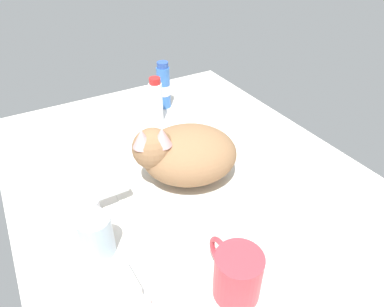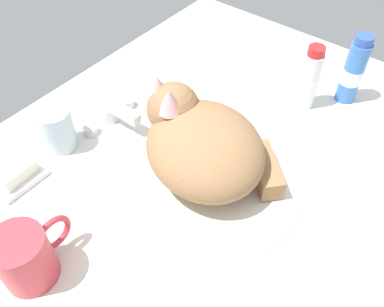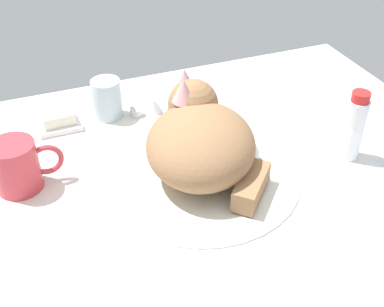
{
  "view_description": "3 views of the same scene",
  "coord_description": "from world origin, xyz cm",
  "px_view_note": "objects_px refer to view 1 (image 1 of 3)",
  "views": [
    {
      "loc": [
        -57.32,
        32.37,
        54.3
      ],
      "look_at": [
        1.74,
        -1.73,
        5.31
      ],
      "focal_mm": 32.07,
      "sensor_mm": 36.0,
      "label": 1
    },
    {
      "loc": [
        -39.12,
        -27.85,
        57.81
      ],
      "look_at": [
        -0.47,
        2.42,
        4.54
      ],
      "focal_mm": 38.35,
      "sensor_mm": 36.0,
      "label": 2
    },
    {
      "loc": [
        -27.08,
        -65.58,
        57.96
      ],
      "look_at": [
        -1.35,
        0.78,
        4.85
      ],
      "focal_mm": 46.08,
      "sensor_mm": 36.0,
      "label": 3
    }
  ],
  "objects_px": {
    "rinse_cup": "(97,236)",
    "soap_bar": "(122,284)",
    "faucet": "(98,202)",
    "toothpaste_bottle": "(156,101)",
    "mouthwash_bottle": "(164,86)",
    "coffee_mug": "(237,274)",
    "cat": "(184,153)"
  },
  "relations": [
    {
      "from": "coffee_mug",
      "to": "toothpaste_bottle",
      "type": "relative_size",
      "value": 0.87
    },
    {
      "from": "cat",
      "to": "faucet",
      "type": "bearing_deg",
      "value": 91.35
    },
    {
      "from": "cat",
      "to": "soap_bar",
      "type": "bearing_deg",
      "value": 132.48
    },
    {
      "from": "cat",
      "to": "coffee_mug",
      "type": "height_order",
      "value": "cat"
    },
    {
      "from": "cat",
      "to": "coffee_mug",
      "type": "xyz_separation_m",
      "value": [
        -0.32,
        0.07,
        -0.03
      ]
    },
    {
      "from": "rinse_cup",
      "to": "toothpaste_bottle",
      "type": "relative_size",
      "value": 0.61
    },
    {
      "from": "faucet",
      "to": "mouthwash_bottle",
      "type": "distance_m",
      "value": 0.5
    },
    {
      "from": "soap_bar",
      "to": "toothpaste_bottle",
      "type": "bearing_deg",
      "value": -30.94
    },
    {
      "from": "coffee_mug",
      "to": "mouthwash_bottle",
      "type": "xyz_separation_m",
      "value": [
        0.67,
        -0.2,
        0.03
      ]
    },
    {
      "from": "toothpaste_bottle",
      "to": "faucet",
      "type": "bearing_deg",
      "value": 136.09
    },
    {
      "from": "faucet",
      "to": "coffee_mug",
      "type": "height_order",
      "value": "coffee_mug"
    },
    {
      "from": "faucet",
      "to": "toothpaste_bottle",
      "type": "xyz_separation_m",
      "value": [
        0.29,
        -0.28,
        0.04
      ]
    },
    {
      "from": "soap_bar",
      "to": "mouthwash_bottle",
      "type": "distance_m",
      "value": 0.69
    },
    {
      "from": "coffee_mug",
      "to": "toothpaste_bottle",
      "type": "bearing_deg",
      "value": -12.68
    },
    {
      "from": "rinse_cup",
      "to": "soap_bar",
      "type": "bearing_deg",
      "value": -175.74
    },
    {
      "from": "cat",
      "to": "toothpaste_bottle",
      "type": "distance_m",
      "value": 0.29
    },
    {
      "from": "coffee_mug",
      "to": "rinse_cup",
      "type": "xyz_separation_m",
      "value": [
        0.2,
        0.18,
        -0.0
      ]
    },
    {
      "from": "mouthwash_bottle",
      "to": "toothpaste_bottle",
      "type": "bearing_deg",
      "value": 139.91
    },
    {
      "from": "coffee_mug",
      "to": "rinse_cup",
      "type": "bearing_deg",
      "value": 41.38
    },
    {
      "from": "mouthwash_bottle",
      "to": "cat",
      "type": "bearing_deg",
      "value": 161.07
    },
    {
      "from": "rinse_cup",
      "to": "soap_bar",
      "type": "height_order",
      "value": "rinse_cup"
    },
    {
      "from": "toothpaste_bottle",
      "to": "mouthwash_bottle",
      "type": "xyz_separation_m",
      "value": [
        0.07,
        -0.06,
        0.01
      ]
    },
    {
      "from": "faucet",
      "to": "toothpaste_bottle",
      "type": "distance_m",
      "value": 0.4
    },
    {
      "from": "rinse_cup",
      "to": "mouthwash_bottle",
      "type": "height_order",
      "value": "mouthwash_bottle"
    },
    {
      "from": "coffee_mug",
      "to": "faucet",
      "type": "bearing_deg",
      "value": 24.85
    },
    {
      "from": "faucet",
      "to": "cat",
      "type": "bearing_deg",
      "value": -88.65
    },
    {
      "from": "soap_bar",
      "to": "toothpaste_bottle",
      "type": "height_order",
      "value": "toothpaste_bottle"
    },
    {
      "from": "coffee_mug",
      "to": "soap_bar",
      "type": "bearing_deg",
      "value": 61.06
    },
    {
      "from": "rinse_cup",
      "to": "coffee_mug",
      "type": "bearing_deg",
      "value": -138.62
    },
    {
      "from": "toothpaste_bottle",
      "to": "rinse_cup",
      "type": "bearing_deg",
      "value": 142.03
    },
    {
      "from": "rinse_cup",
      "to": "soap_bar",
      "type": "xyz_separation_m",
      "value": [
        -0.11,
        -0.01,
        -0.02
      ]
    },
    {
      "from": "faucet",
      "to": "toothpaste_bottle",
      "type": "bearing_deg",
      "value": -43.91
    }
  ]
}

